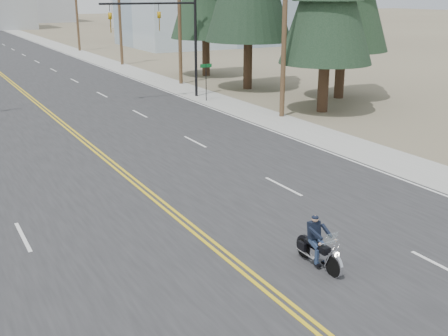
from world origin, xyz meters
TOP-DOWN VIEW (x-y plane):
  - sidewalk_right at (11.50, 70.00)m, footprint 3.00×200.00m
  - traffic_mast_right at (8.98, 32.00)m, footprint 7.10×0.26m
  - street_sign at (10.80, 30.00)m, footprint 0.90×0.06m
  - utility_pole_b at (12.50, 23.00)m, footprint 2.20×0.30m
  - utility_pole_c at (12.50, 38.00)m, footprint 2.20×0.30m
  - utility_pole_d at (12.50, 53.00)m, footprint 2.20×0.30m
  - utility_pole_e at (12.50, 70.00)m, footprint 2.20×0.30m
  - motorcyclist at (1.98, 5.90)m, footprint 0.82×1.89m

SIDE VIEW (x-z plane):
  - sidewalk_right at x=11.50m, z-range 0.00..0.01m
  - motorcyclist at x=1.98m, z-range 0.00..1.47m
  - street_sign at x=10.80m, z-range 0.49..3.12m
  - traffic_mast_right at x=8.98m, z-range 1.44..8.44m
  - utility_pole_c at x=12.50m, z-range 0.23..11.23m
  - utility_pole_e at x=12.50m, z-range 0.23..11.23m
  - utility_pole_b at x=12.50m, z-range 0.23..11.73m
  - utility_pole_d at x=12.50m, z-range 0.23..11.73m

